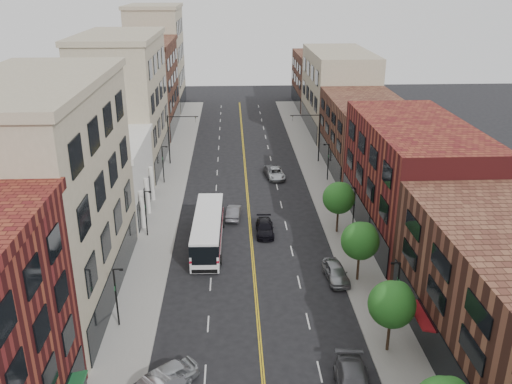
{
  "coord_description": "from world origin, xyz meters",
  "views": [
    {
      "loc": [
        -1.88,
        -28.31,
        25.66
      ],
      "look_at": [
        0.55,
        23.7,
        5.0
      ],
      "focal_mm": 38.0,
      "sensor_mm": 36.0,
      "label": 1
    }
  ],
  "objects": [
    {
      "name": "sidewalk_right",
      "position": [
        10.0,
        35.0,
        0.07
      ],
      "size": [
        4.0,
        110.0,
        0.15
      ],
      "primitive_type": "cube",
      "color": "gray",
      "rests_on": "ground"
    },
    {
      "name": "lamp_r_3",
      "position": [
        10.95,
        40.0,
        2.97
      ],
      "size": [
        0.81,
        0.55,
        5.05
      ],
      "color": "black",
      "rests_on": "sidewalk_right"
    },
    {
      "name": "lamp_r_1",
      "position": [
        10.95,
        8.0,
        2.97
      ],
      "size": [
        0.81,
        0.55,
        5.05
      ],
      "color": "black",
      "rests_on": "sidewalk_right"
    },
    {
      "name": "tree_r_2",
      "position": [
        9.39,
        14.07,
        4.13
      ],
      "size": [
        3.4,
        3.4,
        5.59
      ],
      "color": "black",
      "rests_on": "sidewalk_right"
    },
    {
      "name": "city_bus",
      "position": [
        -4.45,
        21.75,
        1.87
      ],
      "size": [
        3.23,
        12.6,
        3.22
      ],
      "rotation": [
        0.0,
        0.0,
        -0.02
      ],
      "color": "white",
      "rests_on": "ground"
    },
    {
      "name": "car_lane_c",
      "position": [
        3.47,
        42.38,
        0.66
      ],
      "size": [
        2.05,
        4.05,
        1.32
      ],
      "primitive_type": "imported",
      "rotation": [
        0.0,
        0.0,
        0.13
      ],
      "color": "#515157",
      "rests_on": "ground"
    },
    {
      "name": "bldg_l_far_a",
      "position": [
        -17.0,
        48.0,
        9.0
      ],
      "size": [
        10.0,
        20.0,
        18.0
      ],
      "primitive_type": "cube",
      "color": "gray",
      "rests_on": "ground"
    },
    {
      "name": "car_parked_far",
      "position": [
        7.37,
        14.26,
        0.77
      ],
      "size": [
        2.22,
        4.69,
        1.55
      ],
      "primitive_type": "imported",
      "rotation": [
        0.0,
        0.0,
        0.09
      ],
      "color": "#94979B",
      "rests_on": "ground"
    },
    {
      "name": "lamp_l_2",
      "position": [
        -10.95,
        24.0,
        2.97
      ],
      "size": [
        0.81,
        0.55,
        5.05
      ],
      "color": "black",
      "rests_on": "sidewalk_left"
    },
    {
      "name": "sidewalk_left",
      "position": [
        -10.0,
        35.0,
        0.07
      ],
      "size": [
        4.0,
        110.0,
        0.15
      ],
      "primitive_type": "cube",
      "color": "gray",
      "rests_on": "ground"
    },
    {
      "name": "car_lane_b",
      "position": [
        4.05,
        41.48,
        0.68
      ],
      "size": [
        2.65,
        5.05,
        1.36
      ],
      "primitive_type": "imported",
      "rotation": [
        0.0,
        0.0,
        0.08
      ],
      "color": "silver",
      "rests_on": "ground"
    },
    {
      "name": "signal_mast_left",
      "position": [
        -10.27,
        48.0,
        4.65
      ],
      "size": [
        4.49,
        0.18,
        7.2
      ],
      "color": "black",
      "rests_on": "sidewalk_left"
    },
    {
      "name": "signal_mast_right",
      "position": [
        10.27,
        48.0,
        4.65
      ],
      "size": [
        4.49,
        0.18,
        7.2
      ],
      "color": "black",
      "rests_on": "sidewalk_right"
    },
    {
      "name": "bldg_l_tanoffice",
      "position": [
        -17.0,
        13.0,
        9.0
      ],
      "size": [
        10.0,
        22.0,
        18.0
      ],
      "primitive_type": "cube",
      "color": "gray",
      "rests_on": "ground"
    },
    {
      "name": "lamp_r_2",
      "position": [
        10.95,
        24.0,
        2.97
      ],
      "size": [
        0.81,
        0.55,
        5.05
      ],
      "color": "black",
      "rests_on": "sidewalk_right"
    },
    {
      "name": "tree_r_3",
      "position": [
        9.39,
        24.07,
        4.13
      ],
      "size": [
        3.4,
        3.4,
        5.59
      ],
      "color": "black",
      "rests_on": "sidewalk_right"
    },
    {
      "name": "car_angle_a",
      "position": [
        -6.6,
        0.99,
        0.79
      ],
      "size": [
        4.83,
        4.21,
        1.57
      ],
      "primitive_type": "imported",
      "rotation": [
        0.0,
        0.0,
        -0.94
      ],
      "color": "#A4A8AC",
      "rests_on": "ground"
    },
    {
      "name": "tree_r_1",
      "position": [
        9.39,
        4.07,
        4.13
      ],
      "size": [
        3.4,
        3.4,
        5.59
      ],
      "color": "black",
      "rests_on": "sidewalk_right"
    },
    {
      "name": "bldg_r_mid",
      "position": [
        17.0,
        24.0,
        6.0
      ],
      "size": [
        10.0,
        22.0,
        12.0
      ],
      "primitive_type": "cube",
      "color": "#5A1718",
      "rests_on": "ground"
    },
    {
      "name": "car_lane_behind",
      "position": [
        -1.8,
        28.37,
        0.69
      ],
      "size": [
        1.86,
        4.32,
        1.38
      ],
      "primitive_type": "imported",
      "rotation": [
        0.0,
        0.0,
        3.04
      ],
      "color": "#535359",
      "rests_on": "ground"
    },
    {
      "name": "lamp_l_1",
      "position": [
        -10.95,
        8.0,
        2.97
      ],
      "size": [
        0.81,
        0.55,
        5.05
      ],
      "color": "black",
      "rests_on": "sidewalk_left"
    },
    {
      "name": "bldg_l_white",
      "position": [
        -17.0,
        31.0,
        4.0
      ],
      "size": [
        10.0,
        14.0,
        8.0
      ],
      "primitive_type": "cube",
      "color": "silver",
      "rests_on": "ground"
    },
    {
      "name": "car_lane_a",
      "position": [
        1.5,
        24.1,
        0.67
      ],
      "size": [
        1.92,
        4.63,
        1.34
      ],
      "primitive_type": "imported",
      "rotation": [
        0.0,
        0.0,
        -0.01
      ],
      "color": "black",
      "rests_on": "ground"
    },
    {
      "name": "bldg_r_far_a",
      "position": [
        17.0,
        45.0,
        5.0
      ],
      "size": [
        10.0,
        20.0,
        10.0
      ],
      "primitive_type": "cube",
      "color": "#542C21",
      "rests_on": "ground"
    },
    {
      "name": "bldg_r_far_c",
      "position": [
        17.0,
        86.0,
        5.5
      ],
      "size": [
        10.0,
        18.0,
        11.0
      ],
      "primitive_type": "cube",
      "color": "#542C21",
      "rests_on": "ground"
    },
    {
      "name": "bldg_l_far_b",
      "position": [
        -17.0,
        68.0,
        7.5
      ],
      "size": [
        10.0,
        20.0,
        15.0
      ],
      "primitive_type": "cube",
      "color": "#542C21",
      "rests_on": "ground"
    },
    {
      "name": "bldg_l_far_c",
      "position": [
        -17.0,
        86.0,
        10.0
      ],
      "size": [
        10.0,
        16.0,
        20.0
      ],
      "primitive_type": "cube",
      "color": "gray",
      "rests_on": "ground"
    },
    {
      "name": "bldg_r_far_b",
      "position": [
        17.0,
        66.0,
        7.0
      ],
      "size": [
        10.0,
        22.0,
        14.0
      ],
      "primitive_type": "cube",
      "color": "gray",
      "rests_on": "ground"
    },
    {
      "name": "lamp_l_3",
      "position": [
        -10.95,
        40.0,
        2.97
      ],
      "size": [
        0.81,
        0.55,
        5.05
      ],
      "color": "black",
      "rests_on": "sidewalk_left"
    }
  ]
}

